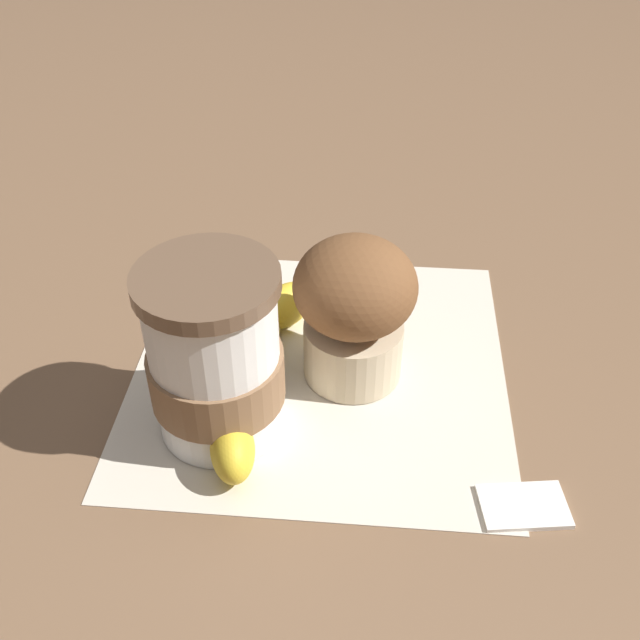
{
  "coord_description": "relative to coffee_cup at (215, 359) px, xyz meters",
  "views": [
    {
      "loc": [
        -0.38,
        -0.07,
        0.36
      ],
      "look_at": [
        0.0,
        0.0,
        0.04
      ],
      "focal_mm": 42.0,
      "sensor_mm": 36.0,
      "label": 1
    }
  ],
  "objects": [
    {
      "name": "ground_plane",
      "position": [
        0.06,
        -0.05,
        -0.06
      ],
      "size": [
        3.0,
        3.0,
        0.0
      ],
      "primitive_type": "plane",
      "color": "brown"
    },
    {
      "name": "paper_napkin",
      "position": [
        0.06,
        -0.05,
        -0.06
      ],
      "size": [
        0.28,
        0.28,
        0.0
      ],
      "primitive_type": "cube",
      "rotation": [
        0.0,
        0.0,
        0.09
      ],
      "color": "beige",
      "rests_on": "ground_plane"
    },
    {
      "name": "coffee_cup",
      "position": [
        0.0,
        0.0,
        0.0
      ],
      "size": [
        0.08,
        0.08,
        0.12
      ],
      "color": "white",
      "rests_on": "paper_napkin"
    },
    {
      "name": "muffin",
      "position": [
        0.06,
        -0.08,
        0.0
      ],
      "size": [
        0.08,
        0.08,
        0.1
      ],
      "color": "beige",
      "rests_on": "paper_napkin"
    },
    {
      "name": "banana",
      "position": [
        0.04,
        -0.01,
        -0.04
      ],
      "size": [
        0.19,
        0.07,
        0.03
      ],
      "color": "gold",
      "rests_on": "paper_napkin"
    },
    {
      "name": "sugar_packet",
      "position": [
        -0.03,
        -0.19,
        -0.05
      ],
      "size": [
        0.04,
        0.06,
        0.01
      ],
      "primitive_type": "cube",
      "rotation": [
        0.0,
        0.0,
        1.8
      ],
      "color": "white",
      "rests_on": "ground_plane"
    }
  ]
}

